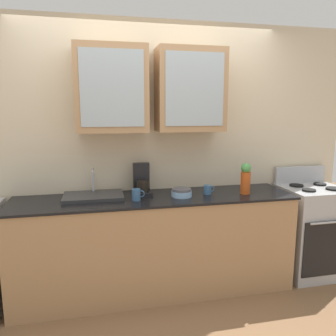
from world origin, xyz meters
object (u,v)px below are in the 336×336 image
(cup_near_bowls, at_px, (208,189))
(vase, at_px, (246,178))
(bowl_stack, at_px, (182,192))
(coffee_maker, at_px, (142,183))
(sink_faucet, at_px, (94,196))
(stove_range, at_px, (311,230))
(cup_near_sink, at_px, (136,195))

(cup_near_bowls, bearing_deg, vase, -10.57)
(bowl_stack, xyz_separation_m, coffee_maker, (-0.34, 0.18, 0.07))
(sink_faucet, bearing_deg, cup_near_bowls, -4.99)
(sink_faucet, xyz_separation_m, bowl_stack, (0.79, -0.13, 0.02))
(bowl_stack, bearing_deg, stove_range, 1.36)
(vase, bearing_deg, bowl_stack, 177.15)
(stove_range, relative_size, sink_faucet, 2.06)
(bowl_stack, distance_m, cup_near_sink, 0.42)
(bowl_stack, xyz_separation_m, cup_near_bowls, (0.26, 0.03, 0.01))
(cup_near_sink, height_order, coffee_maker, coffee_maker)
(stove_range, xyz_separation_m, cup_near_sink, (-1.84, -0.08, 0.50))
(vase, distance_m, cup_near_sink, 1.04)
(bowl_stack, bearing_deg, vase, -2.85)
(sink_faucet, distance_m, bowl_stack, 0.80)
(bowl_stack, bearing_deg, sink_faucet, 170.89)
(sink_faucet, distance_m, cup_near_bowls, 1.06)
(cup_near_sink, distance_m, cup_near_bowls, 0.69)
(cup_near_sink, distance_m, coffee_maker, 0.24)
(stove_range, bearing_deg, coffee_maker, 175.25)
(vase, height_order, coffee_maker, vase)
(stove_range, xyz_separation_m, bowl_stack, (-1.41, -0.03, 0.49))
(stove_range, bearing_deg, sink_faucet, 177.57)
(stove_range, bearing_deg, cup_near_bowls, 179.92)
(stove_range, xyz_separation_m, vase, (-0.80, -0.06, 0.60))
(sink_faucet, bearing_deg, cup_near_sink, -24.84)
(stove_range, distance_m, cup_near_sink, 1.90)
(stove_range, relative_size, vase, 3.73)
(bowl_stack, bearing_deg, coffee_maker, 152.40)
(stove_range, bearing_deg, bowl_stack, -178.64)
(bowl_stack, relative_size, cup_near_sink, 1.64)
(sink_faucet, relative_size, cup_near_sink, 4.66)
(vase, height_order, cup_near_bowls, vase)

